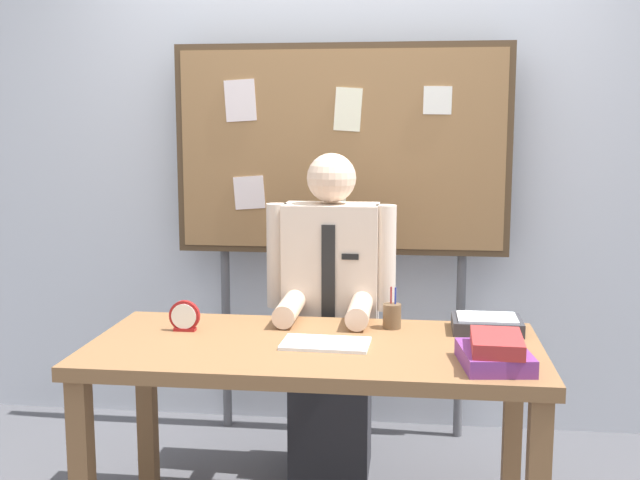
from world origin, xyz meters
name	(u,v)px	position (x,y,z in m)	size (l,w,h in m)	color
back_wall	(345,158)	(0.00, 1.19, 1.35)	(6.40, 0.08, 2.70)	silver
desk	(314,368)	(0.00, 0.00, 0.65)	(1.62, 0.76, 0.74)	brown
person	(331,328)	(0.00, 0.55, 0.65)	(0.55, 0.56, 1.40)	#2D2D33
bulletin_board	(341,155)	(0.00, 0.98, 1.37)	(1.58, 0.09, 1.89)	#4C3823
book_stack	(495,352)	(0.62, -0.20, 0.79)	(0.25, 0.30, 0.11)	#72337F
open_notebook	(326,344)	(0.04, -0.02, 0.75)	(0.31, 0.19, 0.01)	white
desk_clock	(185,317)	(-0.51, 0.11, 0.79)	(0.12, 0.04, 0.12)	maroon
pen_holder	(392,316)	(0.27, 0.24, 0.79)	(0.07, 0.07, 0.16)	brown
paper_tray	(487,324)	(0.63, 0.24, 0.77)	(0.26, 0.20, 0.06)	#333338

